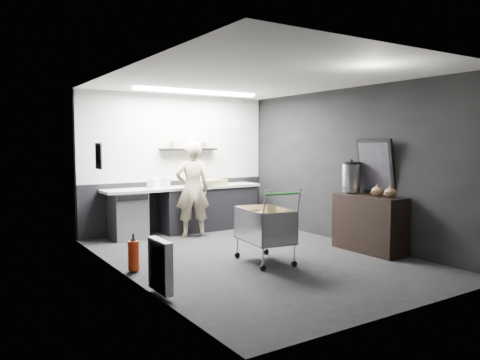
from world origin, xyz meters
TOP-DOWN VIEW (x-y plane):
  - floor at (0.00, 0.00)m, footprint 5.50×5.50m
  - ceiling at (0.00, 0.00)m, footprint 5.50×5.50m
  - wall_back at (0.00, 2.75)m, footprint 5.50×0.00m
  - wall_front at (0.00, -2.75)m, footprint 5.50×0.00m
  - wall_left at (-2.00, 0.00)m, footprint 0.00×5.50m
  - wall_right at (2.00, 0.00)m, footprint 0.00×5.50m
  - kitchen_wall_panel at (0.00, 2.73)m, footprint 3.95×0.02m
  - dado_panel at (0.00, 2.73)m, footprint 3.95×0.02m
  - floating_shelf at (0.20, 2.62)m, footprint 1.20×0.22m
  - wall_clock at (1.40, 2.72)m, footprint 0.20×0.03m
  - poster at (-1.98, 1.30)m, footprint 0.02×0.30m
  - poster_red_band at (-1.98, 1.30)m, footprint 0.02×0.22m
  - radiator at (-1.94, -0.90)m, footprint 0.10×0.50m
  - ceiling_strip at (0.00, 1.85)m, footprint 2.40×0.20m
  - prep_counter at (0.14, 2.42)m, footprint 3.20×0.61m
  - person at (-0.06, 1.97)m, footprint 0.73×0.58m
  - shopping_cart at (-0.06, -0.32)m, footprint 0.70×1.04m
  - sideboard at (1.76, -0.66)m, footprint 0.52×1.21m
  - fire_extinguisher at (-1.85, 0.22)m, footprint 0.15×0.15m
  - cardboard_box at (0.55, 2.37)m, footprint 0.64×0.53m
  - pink_tub at (-0.41, 2.42)m, footprint 0.19×0.19m
  - white_container at (-0.65, 2.37)m, footprint 0.25×0.23m

SIDE VIEW (x-z plane):
  - floor at x=0.00m, z-range 0.00..0.00m
  - fire_extinguisher at x=-1.85m, z-range -0.01..0.49m
  - radiator at x=-1.94m, z-range 0.05..0.65m
  - prep_counter at x=0.14m, z-range 0.01..0.91m
  - dado_panel at x=0.00m, z-range 0.00..1.00m
  - shopping_cart at x=-0.06m, z-range -0.02..1.05m
  - sideboard at x=1.76m, z-range -0.33..1.48m
  - person at x=-0.06m, z-range 0.00..1.76m
  - cardboard_box at x=0.55m, z-range 0.90..1.01m
  - white_container at x=-0.65m, z-range 0.90..1.08m
  - pink_tub at x=-0.41m, z-range 0.90..1.09m
  - wall_back at x=0.00m, z-range -1.40..4.10m
  - wall_front at x=0.00m, z-range -1.40..4.10m
  - wall_left at x=-2.00m, z-range -1.40..4.10m
  - wall_right at x=2.00m, z-range -1.40..4.10m
  - poster at x=-1.98m, z-range 1.35..1.75m
  - floating_shelf at x=0.20m, z-range 1.60..1.64m
  - poster_red_band at x=-1.98m, z-range 1.57..1.67m
  - kitchen_wall_panel at x=0.00m, z-range 1.00..2.70m
  - wall_clock at x=1.40m, z-range 2.05..2.25m
  - ceiling_strip at x=0.00m, z-range 2.65..2.69m
  - ceiling at x=0.00m, z-range 2.70..2.70m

